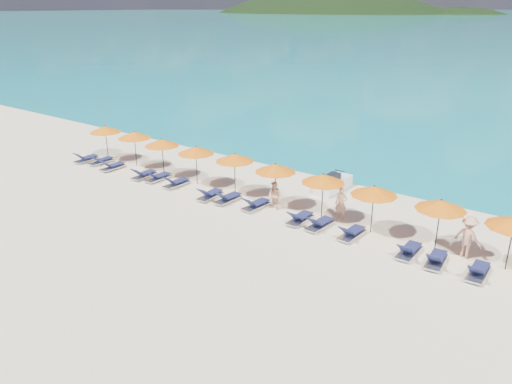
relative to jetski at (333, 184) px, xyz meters
The scene contains 31 objects.
ground 8.46m from the jetski, 99.00° to the right, with size 1400.00×1400.00×0.00m, color beige.
headland_main 612.31m from the jetski, 119.54° to the left, with size 374.00×242.00×126.50m.
headland_small 573.12m from the jetski, 105.34° to the left, with size 162.00×126.00×85.50m.
jetski is the anchor object (origin of this frame).
beachgoer_a 3.95m from the jetski, 55.88° to the right, with size 0.58×0.38×1.58m, color tan.
beachgoer_b 4.37m from the jetski, 103.19° to the right, with size 0.71×0.41×1.47m, color tan.
beachgoer_c 8.96m from the jetski, 24.14° to the right, with size 1.16×0.54×1.80m, color tan.
umbrella_0 15.56m from the jetski, 166.20° to the right, with size 2.10×2.10×2.28m.
umbrella_1 12.88m from the jetski, 163.72° to the right, with size 2.10×2.10×2.28m.
umbrella_2 10.38m from the jetski, 158.34° to the right, with size 2.10×2.10×2.28m.
umbrella_3 7.91m from the jetski, 150.67° to the right, with size 2.10×2.10×2.28m.
umbrella_4 5.68m from the jetski, 138.76° to the right, with size 2.10×2.10×2.28m.
umbrella_5 4.30m from the jetski, 108.95° to the right, with size 2.10×2.10×2.28m.
umbrella_6 4.31m from the jetski, 68.97° to the right, with size 2.10×2.10×2.28m.
umbrella_7 5.78m from the jetski, 43.27° to the right, with size 2.10×2.10×2.28m.
umbrella_8 8.03m from the jetski, 28.10° to the right, with size 2.10×2.10×2.28m.
lounger_0 16.36m from the jetski, 162.05° to the right, with size 0.72×1.74×0.66m.
lounger_1 15.15m from the jetski, 161.79° to the right, with size 0.62×1.70×0.66m.
lounger_2 13.77m from the jetski, 158.42° to the right, with size 0.63×1.71×0.66m.
lounger_3 11.17m from the jetski, 153.64° to the right, with size 0.75×1.74×0.66m.
lounger_4 10.18m from the jetski, 152.03° to the right, with size 0.64×1.71×0.66m.
lounger_5 8.84m from the jetski, 146.80° to the right, with size 0.66×1.71×0.66m.
lounger_6 6.86m from the jetski, 132.15° to the right, with size 0.75×1.74×0.66m.
lounger_7 6.04m from the jetski, 125.63° to the right, with size 0.67×1.72×0.66m.
lounger_8 5.08m from the jetski, 110.77° to the right, with size 0.73×1.74×0.66m.
lounger_9 4.93m from the jetski, 79.53° to the right, with size 0.64×1.71×0.66m.
lounger_10 5.24m from the jetski, 67.82° to the right, with size 0.74×1.74×0.66m.
lounger_11 6.05m from the jetski, 53.35° to the right, with size 0.70×1.73×0.66m.
lounger_12 7.99m from the jetski, 38.34° to the right, with size 0.64×1.71×0.66m.
lounger_13 8.97m from the jetski, 34.26° to the right, with size 0.79×1.76×0.66m.
lounger_14 10.31m from the jetski, 29.20° to the right, with size 0.67×1.72×0.66m.
Camera 1 is at (13.61, -15.02, 9.70)m, focal length 35.00 mm.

